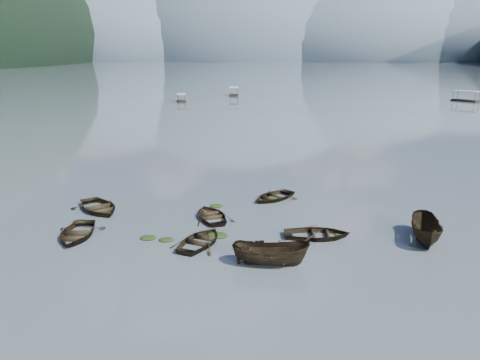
# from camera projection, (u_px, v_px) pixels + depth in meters

# --- Properties ---
(ground_plane) EXTENTS (2400.00, 2400.00, 0.00)m
(ground_plane) POSITION_uv_depth(u_px,v_px,m) (224.00, 269.00, 26.70)
(ground_plane) COLOR #4C575F
(haze_mtn_a) EXTENTS (520.00, 520.00, 280.00)m
(haze_mtn_a) POSITION_uv_depth(u_px,v_px,m) (141.00, 60.00, 911.52)
(haze_mtn_a) COLOR #475666
(haze_mtn_a) RESTS_ON ground
(haze_mtn_b) EXTENTS (520.00, 520.00, 340.00)m
(haze_mtn_b) POSITION_uv_depth(u_px,v_px,m) (243.00, 60.00, 897.19)
(haze_mtn_b) COLOR #475666
(haze_mtn_b) RESTS_ON ground
(haze_mtn_c) EXTENTS (520.00, 520.00, 260.00)m
(haze_mtn_c) POSITION_uv_depth(u_px,v_px,m) (349.00, 60.00, 882.87)
(haze_mtn_c) COLOR #475666
(haze_mtn_c) RESTS_ON ground
(haze_mtn_d) EXTENTS (520.00, 520.00, 220.00)m
(haze_mtn_d) POSITION_uv_depth(u_px,v_px,m) (447.00, 60.00, 869.97)
(haze_mtn_d) COLOR #475666
(haze_mtn_d) RESTS_ON ground
(rowboat_0) EXTENTS (3.75, 4.90, 0.94)m
(rowboat_0) POSITION_uv_depth(u_px,v_px,m) (77.00, 237.00, 31.31)
(rowboat_0) COLOR black
(rowboat_0) RESTS_ON ground
(rowboat_1) EXTENTS (4.31, 5.03, 0.88)m
(rowboat_1) POSITION_uv_depth(u_px,v_px,m) (201.00, 244.00, 30.13)
(rowboat_1) COLOR black
(rowboat_1) RESTS_ON ground
(rowboat_2) EXTENTS (4.53, 1.82, 1.73)m
(rowboat_2) POSITION_uv_depth(u_px,v_px,m) (271.00, 265.00, 27.11)
(rowboat_2) COLOR black
(rowboat_2) RESTS_ON ground
(rowboat_3) EXTENTS (4.36, 4.99, 0.86)m
(rowboat_3) POSITION_uv_depth(u_px,v_px,m) (211.00, 218.00, 34.85)
(rowboat_3) COLOR black
(rowboat_3) RESTS_ON ground
(rowboat_4) EXTENTS (4.59, 3.41, 0.91)m
(rowboat_4) POSITION_uv_depth(u_px,v_px,m) (317.00, 237.00, 31.20)
(rowboat_4) COLOR black
(rowboat_4) RESTS_ON ground
(rowboat_5) EXTENTS (2.59, 5.01, 1.84)m
(rowboat_5) POSITION_uv_depth(u_px,v_px,m) (425.00, 241.00, 30.54)
(rowboat_5) COLOR black
(rowboat_5) RESTS_ON ground
(rowboat_6) EXTENTS (5.80, 5.96, 1.01)m
(rowboat_6) POSITION_uv_depth(u_px,v_px,m) (99.00, 211.00, 36.48)
(rowboat_6) COLOR black
(rowboat_6) RESTS_ON ground
(rowboat_7) EXTENTS (5.10, 5.21, 0.88)m
(rowboat_7) POSITION_uv_depth(u_px,v_px,m) (273.00, 199.00, 39.40)
(rowboat_7) COLOR black
(rowboat_7) RESTS_ON ground
(weed_clump_0) EXTENTS (1.08, 0.88, 0.24)m
(weed_clump_0) POSITION_uv_depth(u_px,v_px,m) (148.00, 239.00, 31.01)
(weed_clump_0) COLOR black
(weed_clump_0) RESTS_ON ground
(weed_clump_1) EXTENTS (1.01, 0.81, 0.22)m
(weed_clump_1) POSITION_uv_depth(u_px,v_px,m) (166.00, 240.00, 30.71)
(weed_clump_1) COLOR black
(weed_clump_1) RESTS_ON ground
(weed_clump_2) EXTENTS (1.36, 1.09, 0.29)m
(weed_clump_2) POSITION_uv_depth(u_px,v_px,m) (218.00, 236.00, 31.38)
(weed_clump_2) COLOR black
(weed_clump_2) RESTS_ON ground
(weed_clump_3) EXTENTS (0.84, 0.71, 0.19)m
(weed_clump_3) POSITION_uv_depth(u_px,v_px,m) (341.00, 236.00, 31.52)
(weed_clump_3) COLOR black
(weed_clump_3) RESTS_ON ground
(weed_clump_4) EXTENTS (1.11, 0.88, 0.23)m
(weed_clump_4) POSITION_uv_depth(u_px,v_px,m) (288.00, 251.00, 29.04)
(weed_clump_4) COLOR black
(weed_clump_4) RESTS_ON ground
(weed_clump_5) EXTENTS (1.01, 0.82, 0.21)m
(weed_clump_5) POSITION_uv_depth(u_px,v_px,m) (80.00, 222.00, 34.06)
(weed_clump_5) COLOR black
(weed_clump_5) RESTS_ON ground
(weed_clump_6) EXTENTS (1.04, 0.86, 0.22)m
(weed_clump_6) POSITION_uv_depth(u_px,v_px,m) (216.00, 207.00, 37.50)
(weed_clump_6) COLOR black
(weed_clump_6) RESTS_ON ground
(weed_clump_7) EXTENTS (1.07, 0.86, 0.23)m
(weed_clump_7) POSITION_uv_depth(u_px,v_px,m) (273.00, 199.00, 39.58)
(weed_clump_7) COLOR black
(weed_clump_7) RESTS_ON ground
(pontoon_left) EXTENTS (3.38, 5.51, 1.97)m
(pontoon_left) POSITION_uv_depth(u_px,v_px,m) (182.00, 102.00, 117.86)
(pontoon_left) COLOR black
(pontoon_left) RESTS_ON ground
(pontoon_centre) EXTENTS (3.23, 6.56, 2.43)m
(pontoon_centre) POSITION_uv_depth(u_px,v_px,m) (234.00, 96.00, 135.02)
(pontoon_centre) COLOR black
(pontoon_centre) RESTS_ON ground
(pontoon_right) EXTENTS (6.38, 6.89, 2.55)m
(pontoon_right) POSITION_uv_depth(u_px,v_px,m) (465.00, 101.00, 119.75)
(pontoon_right) COLOR black
(pontoon_right) RESTS_ON ground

